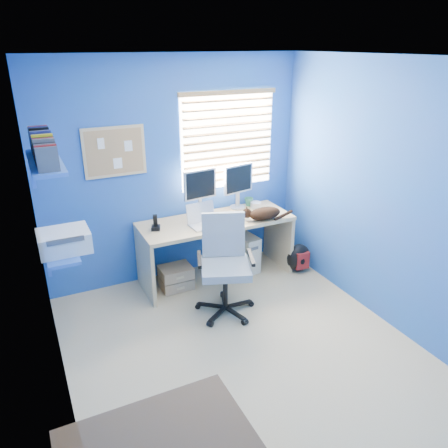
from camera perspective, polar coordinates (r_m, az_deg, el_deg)
name	(u,v)px	position (r m, az deg, el deg)	size (l,w,h in m)	color
floor	(240,346)	(4.18, 2.10, -15.63)	(3.00, 3.20, 0.00)	tan
ceiling	(245,56)	(3.28, 2.76, 21.04)	(3.00, 3.20, 0.00)	white
wall_back	(175,172)	(4.94, -6.42, 6.76)	(3.00, 0.01, 2.50)	blue
wall_front	(390,328)	(2.43, 20.86, -12.60)	(3.00, 0.01, 2.50)	blue
wall_left	(46,257)	(3.19, -22.24, -4.07)	(0.01, 3.20, 2.50)	blue
wall_right	(381,195)	(4.42, 19.87, 3.60)	(0.01, 3.20, 2.50)	blue
desk	(216,249)	(5.07, -1.03, -3.31)	(1.74, 0.65, 0.74)	tan
laptop	(205,217)	(4.71, -2.43, 0.97)	(0.33, 0.26, 0.22)	silver
monitor_left	(200,192)	(4.99, -3.20, 4.15)	(0.40, 0.12, 0.54)	silver
monitor_right	(238,187)	(5.19, 1.79, 4.91)	(0.40, 0.12, 0.54)	silver
phone	(155,222)	(4.69, -8.95, 0.24)	(0.09, 0.11, 0.17)	black
mug	(249,202)	(5.34, 3.25, 2.91)	(0.10, 0.09, 0.10)	#307855
cd_spindle	(256,205)	(5.29, 4.17, 2.52)	(0.13, 0.13, 0.07)	silver
cat	(265,213)	(4.93, 5.36, 1.39)	(0.39, 0.20, 0.14)	black
tower_pc	(244,251)	(5.36, 2.66, -3.58)	(0.19, 0.44, 0.45)	beige
drawer_boxes	(176,277)	(5.00, -6.28, -6.92)	(0.35, 0.28, 0.27)	tan
yellow_book	(242,268)	(5.19, 2.32, -5.80)	(0.03, 0.17, 0.24)	yellow
backpack	(298,258)	(5.38, 9.69, -4.37)	(0.30, 0.23, 0.35)	black
office_chair	(225,277)	(4.48, 0.12, -7.00)	(0.76, 0.76, 1.01)	black
window_blinds	(228,141)	(5.08, 0.58, 10.85)	(1.15, 0.05, 1.10)	white
corkboard	(115,152)	(4.68, -14.10, 9.13)	(0.64, 0.02, 0.52)	tan
wall_shelves	(53,196)	(3.82, -21.46, 3.43)	(0.42, 0.90, 1.05)	blue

